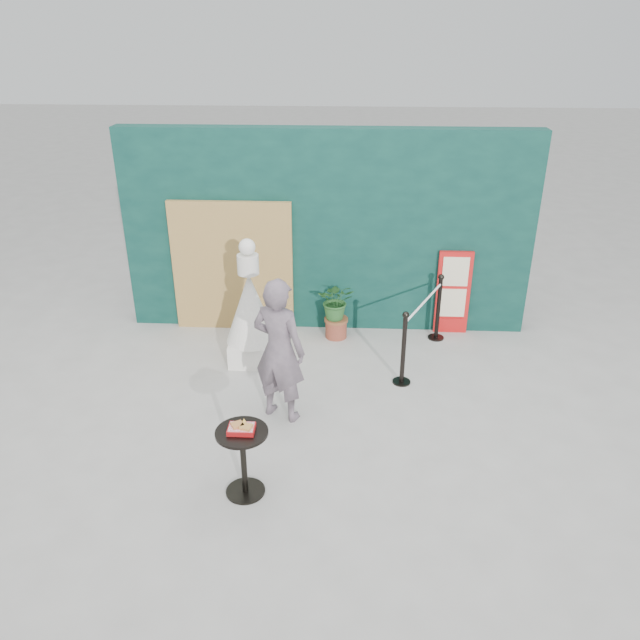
{
  "coord_description": "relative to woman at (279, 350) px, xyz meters",
  "views": [
    {
      "loc": [
        0.36,
        -5.69,
        4.35
      ],
      "look_at": [
        0.0,
        1.2,
        1.0
      ],
      "focal_mm": 35.0,
      "sensor_mm": 36.0,
      "label": 1
    }
  ],
  "objects": [
    {
      "name": "cafe_table",
      "position": [
        -0.21,
        -1.38,
        -0.39
      ],
      "size": [
        0.52,
        0.52,
        0.75
      ],
      "color": "black",
      "rests_on": "ground"
    },
    {
      "name": "menu_board",
      "position": [
        2.34,
        2.36,
        -0.24
      ],
      "size": [
        0.5,
        0.07,
        1.3
      ],
      "color": "red",
      "rests_on": "ground"
    },
    {
      "name": "statue",
      "position": [
        -0.54,
        1.31,
        -0.16
      ],
      "size": [
        0.7,
        0.7,
        1.79
      ],
      "color": "silver",
      "rests_on": "ground"
    },
    {
      "name": "back_wall",
      "position": [
        0.44,
        2.55,
        0.61
      ],
      "size": [
        6.0,
        0.3,
        3.0
      ],
      "primitive_type": "cube",
      "color": "#092C28",
      "rests_on": "ground"
    },
    {
      "name": "ground",
      "position": [
        0.44,
        -0.6,
        -0.89
      ],
      "size": [
        60.0,
        60.0,
        0.0
      ],
      "primitive_type": "plane",
      "color": "#ADAAA5",
      "rests_on": "ground"
    },
    {
      "name": "bamboo_fence",
      "position": [
        -0.96,
        2.34,
        0.11
      ],
      "size": [
        1.8,
        0.08,
        2.0
      ],
      "primitive_type": "cube",
      "color": "tan",
      "rests_on": "ground"
    },
    {
      "name": "planter",
      "position": [
        0.61,
        2.09,
        -0.37
      ],
      "size": [
        0.53,
        0.46,
        0.9
      ],
      "color": "#984431",
      "rests_on": "ground"
    },
    {
      "name": "food_basket",
      "position": [
        -0.21,
        -1.38,
        -0.11
      ],
      "size": [
        0.26,
        0.19,
        0.11
      ],
      "color": "#AA1214",
      "rests_on": "cafe_table"
    },
    {
      "name": "woman",
      "position": [
        0.0,
        0.0,
        0.0
      ],
      "size": [
        0.77,
        0.65,
        1.78
      ],
      "primitive_type": "imported",
      "rotation": [
        0.0,
        0.0,
        2.74
      ],
      "color": "slate",
      "rests_on": "ground"
    },
    {
      "name": "stanchion_barrier",
      "position": [
        1.81,
        1.48,
        -0.4
      ],
      "size": [
        0.84,
        1.54,
        1.03
      ],
      "color": "black",
      "rests_on": "ground"
    }
  ]
}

